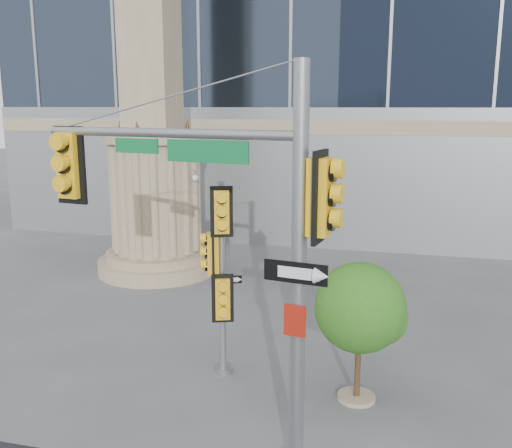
# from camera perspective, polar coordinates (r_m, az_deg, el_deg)

# --- Properties ---
(ground) EXTENTS (120.00, 120.00, 0.00)m
(ground) POSITION_cam_1_polar(r_m,az_deg,el_deg) (12.06, -0.36, -18.66)
(ground) COLOR #545456
(ground) RESTS_ON ground
(monument) EXTENTS (4.40, 4.40, 16.60)m
(monument) POSITION_cam_1_polar(r_m,az_deg,el_deg) (20.92, -10.27, 10.02)
(monument) COLOR gray
(monument) RESTS_ON ground
(main_signal_pole) EXTENTS (5.23, 1.27, 6.79)m
(main_signal_pole) POSITION_cam_1_polar(r_m,az_deg,el_deg) (9.34, -2.78, 0.01)
(main_signal_pole) COLOR slate
(main_signal_pole) RESTS_ON ground
(secondary_signal_pole) EXTENTS (0.84, 0.60, 4.48)m
(secondary_signal_pole) POSITION_cam_1_polar(r_m,az_deg,el_deg) (12.73, -3.63, -4.10)
(secondary_signal_pole) COLOR slate
(secondary_signal_pole) RESTS_ON ground
(street_tree) EXTENTS (1.92, 1.87, 2.99)m
(street_tree) POSITION_cam_1_polar(r_m,az_deg,el_deg) (12.03, 10.52, -8.57)
(street_tree) COLOR gray
(street_tree) RESTS_ON ground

